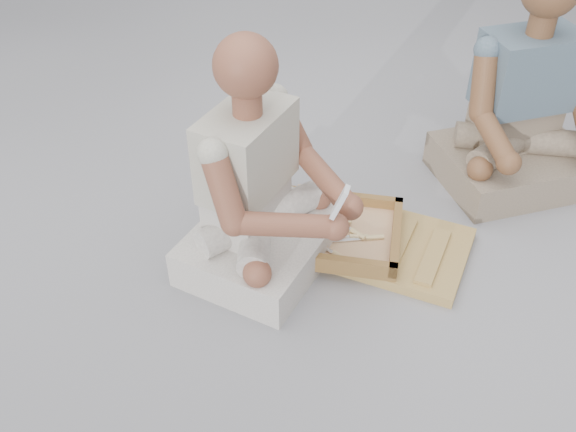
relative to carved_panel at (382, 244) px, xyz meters
The scene contains 26 objects.
ground 0.52m from the carved_panel, 110.31° to the right, with size 60.00×60.00×0.00m, color #9F9EA4.
carved_panel is the anchor object (origin of this frame).
tool_tray 0.20m from the carved_panel, 155.75° to the right, with size 0.62×0.56×0.07m.
chisel_0 0.27m from the carved_panel, 138.92° to the right, with size 0.21×0.10×0.02m.
chisel_1 0.12m from the carved_panel, 155.58° to the right, with size 0.22×0.08×0.02m.
chisel_2 0.19m from the carved_panel, 167.06° to the right, with size 0.19×0.15×0.02m.
chisel_3 0.23m from the carved_panel, 117.65° to the right, with size 0.22×0.07×0.02m.
chisel_4 0.23m from the carved_panel, behind, with size 0.06×0.22×0.02m.
chisel_5 0.08m from the carved_panel, 128.94° to the right, with size 0.19×0.15×0.02m.
chisel_6 0.24m from the carved_panel, 150.97° to the right, with size 0.14×0.19×0.02m.
chisel_7 0.21m from the carved_panel, behind, with size 0.22×0.02×0.02m.
chisel_8 0.20m from the carved_panel, 157.97° to the right, with size 0.21×0.11×0.02m.
chisel_9 0.13m from the carved_panel, 143.35° to the right, with size 0.20×0.12×0.02m.
wood_chip_0 0.51m from the carved_panel, 158.19° to the left, with size 0.02×0.01×0.00m, color tan.
wood_chip_1 0.46m from the carved_panel, 161.06° to the left, with size 0.02×0.01×0.00m, color tan.
wood_chip_2 0.16m from the carved_panel, 169.91° to the left, with size 0.02×0.01×0.00m, color tan.
wood_chip_3 0.33m from the carved_panel, 145.20° to the left, with size 0.02×0.01×0.00m, color tan.
wood_chip_4 0.24m from the carved_panel, 81.33° to the left, with size 0.02×0.01×0.00m, color tan.
wood_chip_5 0.16m from the carved_panel, 81.88° to the left, with size 0.02×0.01×0.00m, color tan.
wood_chip_6 0.32m from the carved_panel, 152.84° to the left, with size 0.02×0.01×0.00m, color tan.
wood_chip_7 0.22m from the carved_panel, 144.24° to the right, with size 0.02×0.01×0.00m, color tan.
wood_chip_8 0.16m from the carved_panel, 88.61° to the left, with size 0.02×0.01×0.00m, color tan.
wood_chip_9 0.39m from the carved_panel, 152.57° to the left, with size 0.02×0.01×0.00m, color tan.
craftsman 0.54m from the carved_panel, 142.62° to the right, with size 0.60×0.58×0.88m.
companion 0.82m from the carved_panel, 68.04° to the left, with size 0.76×0.76×0.94m.
mobile_phone 0.52m from the carved_panel, 97.12° to the right, with size 0.07×0.06×0.12m.
Camera 1 is at (0.80, -1.28, 1.65)m, focal length 40.00 mm.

